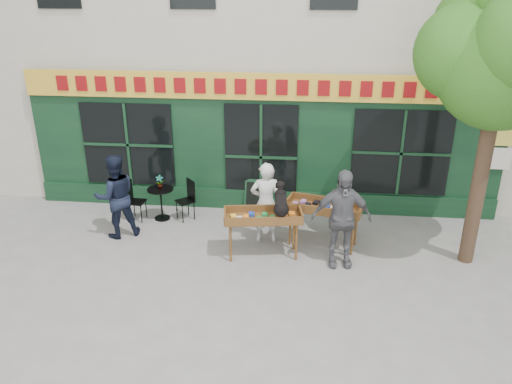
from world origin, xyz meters
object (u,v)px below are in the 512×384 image
Objects in this scene: book_cart_right at (324,209)px; woman at (266,203)px; bistro_table at (161,197)px; book_cart_center at (263,219)px; dog at (281,199)px; man_left at (116,196)px; man_right at (341,218)px.

woman is at bearing -169.95° from book_cart_right.
book_cart_center is at bearing -30.23° from bistro_table.
book_cart_center is 0.59m from dog.
man_left is (-4.41, -0.02, 0.10)m from book_cart_right.
man_left is at bearing 161.58° from book_cart_center.
man_left is (-4.71, 0.73, -0.06)m from man_right.
dog is 0.79× the size of bistro_table.
book_cart_center is 0.85× the size of man_left.
woman is at bearing 151.19° from man_left.
bistro_table is at bearing 143.60° from dog.
dog is 0.88m from woman.
book_cart_center and book_cart_right have the same top height.
dog reaches higher than book_cart_right.
book_cart_center is 2.91m from bistro_table.
woman is at bearing -17.89° from bistro_table.
book_cart_right is at bearing 27.41° from dog.
book_cart_right is at bearing 16.83° from book_cart_center.
book_cart_right is 3.83m from bistro_table.
bistro_table is at bearing -158.33° from man_left.
bistro_table is (-2.50, 1.46, -0.28)m from book_cart_center.
woman is 1.72m from man_right.
book_cart_center is at bearing -140.97° from book_cart_right.
dog is 0.34× the size of woman.
woman is 3.20m from man_left.
man_right is at bearing -22.17° from bistro_table.
dog is 0.33× the size of man_left.
dog is 1.16m from book_cart_right.
man_left reaches higher than dog.
bistro_table is at bearing -26.43° from woman.
man_right is at bearing 142.76° from woman.
bistro_table is at bearing 151.50° from man_right.
woman is 1.10× the size of book_cart_right.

